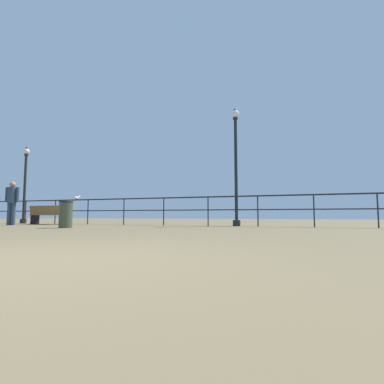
% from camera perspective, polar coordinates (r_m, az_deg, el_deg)
% --- Properties ---
extents(ground_plane, '(60.00, 60.00, 0.00)m').
position_cam_1_polar(ground_plane, '(2.91, -29.50, -11.90)').
color(ground_plane, brown).
extents(pier_railing, '(24.20, 0.05, 1.12)m').
position_cam_1_polar(pier_railing, '(10.74, 7.97, -2.34)').
color(pier_railing, black).
rests_on(pier_railing, ground_plane).
extents(bench_far_left, '(1.72, 0.69, 0.83)m').
position_cam_1_polar(bench_far_left, '(14.23, -26.76, -3.87)').
color(bench_far_left, brown).
rests_on(bench_far_left, ground_plane).
extents(lamppost_left, '(0.30, 0.30, 3.88)m').
position_cam_1_polar(lamppost_left, '(16.69, -30.22, 1.60)').
color(lamppost_left, black).
rests_on(lamppost_left, ground_plane).
extents(lamppost_center, '(0.30, 0.30, 4.52)m').
position_cam_1_polar(lamppost_center, '(11.06, 8.69, 6.03)').
color(lamppost_center, black).
rests_on(lamppost_center, ground_plane).
extents(person_by_bench, '(0.55, 0.34, 1.77)m').
position_cam_1_polar(person_by_bench, '(13.84, -32.12, -1.37)').
color(person_by_bench, '#2E3E52').
rests_on(person_by_bench, ground_plane).
extents(seagull_on_rail, '(0.23, 0.38, 0.18)m').
position_cam_1_polar(seagull_on_rail, '(14.08, -21.85, -1.04)').
color(seagull_on_rail, silver).
rests_on(seagull_on_rail, pier_railing).
extents(trash_bin, '(0.42, 0.42, 0.85)m').
position_cam_1_polar(trash_bin, '(9.99, -23.75, -4.09)').
color(trash_bin, '#3D4532').
rests_on(trash_bin, ground_plane).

